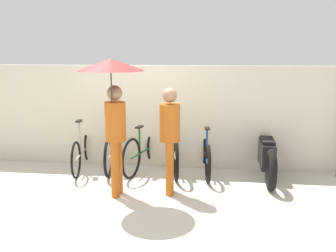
# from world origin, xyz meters

# --- Properties ---
(ground_plane) EXTENTS (30.00, 30.00, 0.00)m
(ground_plane) POSITION_xyz_m (0.00, 0.00, 0.00)
(ground_plane) COLOR beige
(back_wall) EXTENTS (11.46, 0.12, 1.98)m
(back_wall) POSITION_xyz_m (0.00, 1.86, 0.99)
(back_wall) COLOR beige
(back_wall) RESTS_ON ground
(parked_bicycle_0) EXTENTS (0.44, 1.76, 1.00)m
(parked_bicycle_0) POSITION_xyz_m (-1.19, 1.47, 0.36)
(parked_bicycle_0) COLOR black
(parked_bicycle_0) RESTS_ON ground
(parked_bicycle_1) EXTENTS (0.44, 1.66, 1.05)m
(parked_bicycle_1) POSITION_xyz_m (-0.59, 1.52, 0.37)
(parked_bicycle_1) COLOR black
(parked_bicycle_1) RESTS_ON ground
(parked_bicycle_2) EXTENTS (0.57, 1.79, 1.05)m
(parked_bicycle_2) POSITION_xyz_m (0.00, 1.56, 0.39)
(parked_bicycle_2) COLOR black
(parked_bicycle_2) RESTS_ON ground
(parked_bicycle_3) EXTENTS (0.48, 1.78, 0.98)m
(parked_bicycle_3) POSITION_xyz_m (0.59, 1.53, 0.39)
(parked_bicycle_3) COLOR black
(parked_bicycle_3) RESTS_ON ground
(parked_bicycle_4) EXTENTS (0.44, 1.71, 1.11)m
(parked_bicycle_4) POSITION_xyz_m (1.18, 1.50, 0.36)
(parked_bicycle_4) COLOR black
(parked_bicycle_4) RESTS_ON ground
(pedestrian_leading) EXTENTS (1.00, 1.00, 2.14)m
(pedestrian_leading) POSITION_xyz_m (-0.18, 0.13, 1.68)
(pedestrian_leading) COLOR #B25619
(pedestrian_leading) RESTS_ON ground
(pedestrian_center) EXTENTS (0.32, 0.32, 1.69)m
(pedestrian_center) POSITION_xyz_m (0.64, 0.40, 0.99)
(pedestrian_center) COLOR #B25619
(pedestrian_center) RESTS_ON ground
(motorcycle) EXTENTS (0.58, 2.07, 0.91)m
(motorcycle) POSITION_xyz_m (2.28, 1.44, 0.39)
(motorcycle) COLOR black
(motorcycle) RESTS_ON ground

